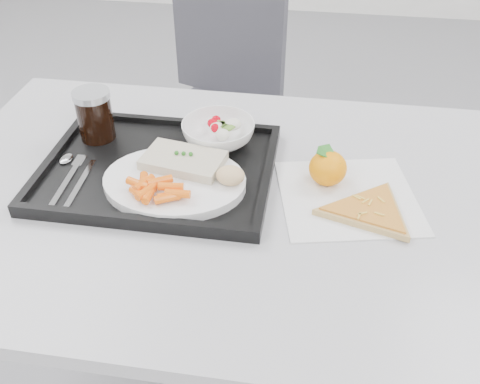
# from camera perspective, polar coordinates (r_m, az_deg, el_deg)

# --- Properties ---
(table) EXTENTS (1.20, 0.80, 0.75)m
(table) POSITION_cam_1_polar(r_m,az_deg,el_deg) (1.06, -0.74, -2.77)
(table) COLOR #AFAFB2
(table) RESTS_ON ground
(chair) EXTENTS (0.54, 0.55, 0.93)m
(chair) POSITION_cam_1_polar(r_m,az_deg,el_deg) (1.83, -1.84, 10.68)
(chair) COLOR #3C3B43
(chair) RESTS_ON ground
(tray) EXTENTS (0.45, 0.35, 0.03)m
(tray) POSITION_cam_1_polar(r_m,az_deg,el_deg) (1.07, -8.67, 2.41)
(tray) COLOR black
(tray) RESTS_ON table
(dinner_plate) EXTENTS (0.27, 0.27, 0.02)m
(dinner_plate) POSITION_cam_1_polar(r_m,az_deg,el_deg) (1.01, -6.98, 1.08)
(dinner_plate) COLOR white
(dinner_plate) RESTS_ON tray
(fish_fillet) EXTENTS (0.17, 0.12, 0.03)m
(fish_fillet) POSITION_cam_1_polar(r_m,az_deg,el_deg) (1.04, -6.06, 3.37)
(fish_fillet) COLOR beige
(fish_fillet) RESTS_ON dinner_plate
(bread_roll) EXTENTS (0.07, 0.06, 0.03)m
(bread_roll) POSITION_cam_1_polar(r_m,az_deg,el_deg) (0.98, -1.03, 1.78)
(bread_roll) COLOR #E7C282
(bread_roll) RESTS_ON dinner_plate
(salad_bowl) EXTENTS (0.15, 0.15, 0.05)m
(salad_bowl) POSITION_cam_1_polar(r_m,az_deg,el_deg) (1.12, -2.32, 6.34)
(salad_bowl) COLOR white
(salad_bowl) RESTS_ON tray
(cola_glass) EXTENTS (0.08, 0.08, 0.11)m
(cola_glass) POSITION_cam_1_polar(r_m,az_deg,el_deg) (1.16, -15.26, 8.02)
(cola_glass) COLOR black
(cola_glass) RESTS_ON tray
(cutlery) EXTENTS (0.08, 0.17, 0.01)m
(cutlery) POSITION_cam_1_polar(r_m,az_deg,el_deg) (1.09, -17.51, 2.04)
(cutlery) COLOR silver
(cutlery) RESTS_ON tray
(napkin) EXTENTS (0.30, 0.29, 0.00)m
(napkin) POSITION_cam_1_polar(r_m,az_deg,el_deg) (1.02, 11.44, -0.51)
(napkin) COLOR silver
(napkin) RESTS_ON table
(tangerine) EXTENTS (0.08, 0.08, 0.07)m
(tangerine) POSITION_cam_1_polar(r_m,az_deg,el_deg) (1.03, 9.35, 2.56)
(tangerine) COLOR orange
(tangerine) RESTS_ON napkin
(pizza_slice) EXTENTS (0.24, 0.24, 0.02)m
(pizza_slice) POSITION_cam_1_polar(r_m,az_deg,el_deg) (0.99, 13.67, -1.93)
(pizza_slice) COLOR tan
(pizza_slice) RESTS_ON napkin
(carrot_pile) EXTENTS (0.12, 0.07, 0.02)m
(carrot_pile) POSITION_cam_1_polar(r_m,az_deg,el_deg) (0.96, -9.15, 0.32)
(carrot_pile) COLOR #FF640E
(carrot_pile) RESTS_ON dinner_plate
(salad_contents) EXTENTS (0.07, 0.08, 0.02)m
(salad_contents) POSITION_cam_1_polar(r_m,az_deg,el_deg) (1.12, -1.85, 6.97)
(salad_contents) COLOR #C4000F
(salad_contents) RESTS_ON salad_bowl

